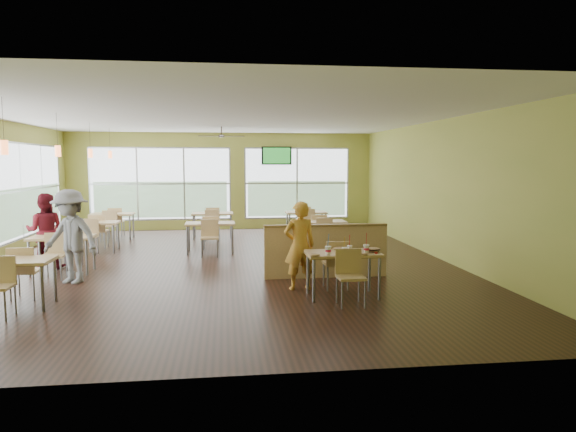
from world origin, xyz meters
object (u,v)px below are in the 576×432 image
object	(u,v)px
main_table	(343,259)
food_basket	(373,250)
half_wall_divider	(326,251)
man_plaid	(300,246)

from	to	relation	value
main_table	food_basket	bearing A→B (deg)	-1.34
half_wall_divider	man_plaid	world-z (taller)	man_plaid
man_plaid	food_basket	world-z (taller)	man_plaid
main_table	man_plaid	xyz separation A→B (m)	(-0.64, 0.59, 0.15)
half_wall_divider	man_plaid	size ratio (longest dim) A/B	1.54
man_plaid	food_basket	xyz separation A→B (m)	(1.14, -0.60, 0.00)
main_table	man_plaid	world-z (taller)	man_plaid
main_table	man_plaid	size ratio (longest dim) A/B	0.98
main_table	food_basket	distance (m)	0.53
man_plaid	food_basket	size ratio (longest dim) A/B	6.32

